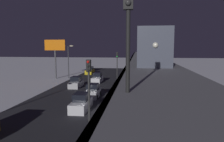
% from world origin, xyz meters
% --- Properties ---
extents(ground_plane, '(240.00, 240.00, 0.00)m').
position_xyz_m(ground_plane, '(0.00, 0.00, 0.00)').
color(ground_plane, white).
extents(avenue_asphalt, '(11.00, 98.72, 0.01)m').
position_xyz_m(avenue_asphalt, '(5.26, 0.00, 0.00)').
color(avenue_asphalt, '#28282D').
rests_on(avenue_asphalt, ground_plane).
extents(elevated_railway, '(5.00, 98.72, 5.61)m').
position_xyz_m(elevated_railway, '(-5.72, 0.00, 4.82)').
color(elevated_railway, slate).
rests_on(elevated_railway, ground_plane).
extents(subway_train, '(2.94, 36.87, 3.40)m').
position_xyz_m(subway_train, '(-5.81, -12.77, 7.39)').
color(subway_train, '#4C5160').
rests_on(subway_train, elevated_railway).
extents(rail_signal, '(0.36, 0.41, 4.00)m').
position_xyz_m(rail_signal, '(-4.06, 14.99, 8.33)').
color(rail_signal, black).
rests_on(rail_signal, elevated_railway).
extents(sedan_silver, '(1.91, 4.07, 1.97)m').
position_xyz_m(sedan_silver, '(2.06, -7.19, 0.78)').
color(sedan_silver, '#B2B2B7').
rests_on(sedan_silver, ground_plane).
extents(sedan_white, '(1.80, 4.57, 1.97)m').
position_xyz_m(sedan_white, '(2.06, -0.72, 0.80)').
color(sedan_white, silver).
rests_on(sedan_white, ground_plane).
extents(sedan_white_2, '(1.80, 4.71, 1.97)m').
position_xyz_m(sedan_white_2, '(3.86, -20.30, 0.80)').
color(sedan_white_2, silver).
rests_on(sedan_white_2, ground_plane).
extents(sedan_silver_2, '(1.80, 4.17, 1.97)m').
position_xyz_m(sedan_silver_2, '(6.66, -14.26, 0.80)').
color(sedan_silver_2, '#B2B2B7').
rests_on(sedan_silver_2, ground_plane).
extents(sedan_yellow, '(1.80, 4.58, 1.97)m').
position_xyz_m(sedan_yellow, '(8.46, -33.63, 0.80)').
color(sedan_yellow, gold).
rests_on(sedan_yellow, ground_plane).
extents(traffic_light_near, '(0.32, 0.44, 6.40)m').
position_xyz_m(traffic_light_near, '(-0.84, 7.69, 4.20)').
color(traffic_light_near, '#2D2D2D').
rests_on(traffic_light_near, ground_plane).
extents(traffic_light_mid, '(0.32, 0.44, 6.40)m').
position_xyz_m(traffic_light_mid, '(-0.84, -14.21, 4.20)').
color(traffic_light_mid, '#2D2D2D').
rests_on(traffic_light_mid, ground_plane).
extents(commercial_billboard, '(4.80, 0.36, 8.90)m').
position_xyz_m(commercial_billboard, '(14.37, -24.18, 6.83)').
color(commercial_billboard, '#4C4C51').
rests_on(commercial_billboard, ground_plane).
extents(street_lamp_far, '(1.35, 0.44, 7.65)m').
position_xyz_m(street_lamp_far, '(11.33, -25.00, 4.81)').
color(street_lamp_far, '#38383D').
rests_on(street_lamp_far, ground_plane).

